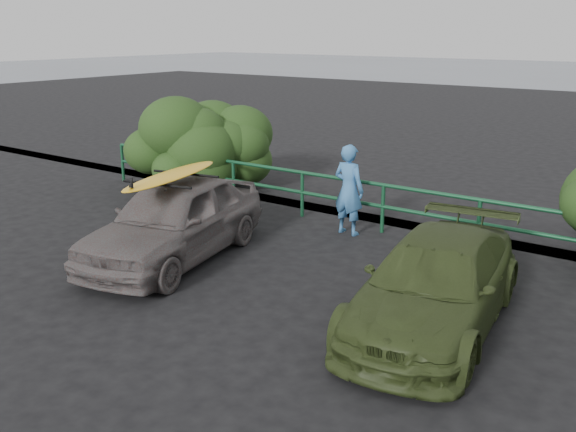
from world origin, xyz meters
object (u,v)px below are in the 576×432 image
(sedan, at_px, (174,220))
(man, at_px, (349,190))
(guardrail, at_px, (341,201))
(olive_vehicle, at_px, (435,284))
(surfboard, at_px, (172,175))

(sedan, bearing_deg, man, 48.12)
(guardrail, bearing_deg, man, -45.59)
(olive_vehicle, height_order, man, man)
(guardrail, xyz_separation_m, man, (0.47, -0.48, 0.40))
(olive_vehicle, bearing_deg, sedan, 174.27)
(olive_vehicle, bearing_deg, man, 129.13)
(surfboard, bearing_deg, olive_vehicle, -10.34)
(sedan, xyz_separation_m, surfboard, (0.00, 0.00, 0.82))
(sedan, bearing_deg, surfboard, 0.00)
(guardrail, distance_m, sedan, 3.85)
(man, distance_m, surfboard, 3.66)
(guardrail, height_order, sedan, sedan)
(surfboard, bearing_deg, man, 48.12)
(olive_vehicle, relative_size, surfboard, 1.58)
(guardrail, distance_m, man, 0.78)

